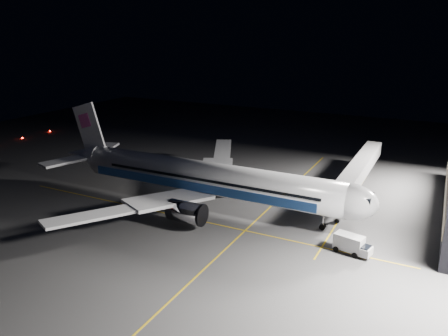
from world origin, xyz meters
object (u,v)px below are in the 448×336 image
baggage_tug (193,169)px  safety_cone_a (212,179)px  safety_cone_c (228,187)px  safety_cone_b (199,194)px  airliner (202,178)px  jet_bridge (357,171)px  service_truck (352,244)px

baggage_tug → safety_cone_a: size_ratio=4.19×
baggage_tug → safety_cone_c: baggage_tug is taller
safety_cone_b → safety_cone_c: size_ratio=0.84×
airliner → jet_bridge: (23.08, 18.06, -0.58)m
baggage_tug → service_truck: bearing=-26.9°
service_truck → baggage_tug: bearing=163.9°
jet_bridge → airliner: bearing=-142.0°
airliner → safety_cone_c: 10.69m
airliner → service_truck: 28.05m
airliner → safety_cone_c: size_ratio=90.69×
safety_cone_a → safety_cone_b: size_ratio=1.12×
airliner → jet_bridge: size_ratio=1.79×
baggage_tug → safety_cone_a: baggage_tug is taller
jet_bridge → safety_cone_b: jet_bridge is taller
baggage_tug → safety_cone_b: 13.56m
airliner → service_truck: size_ratio=11.35×
jet_bridge → safety_cone_a: 28.75m
service_truck → safety_cone_c: bearing=162.8°
baggage_tug → safety_cone_c: (11.27, -5.47, -0.54)m
jet_bridge → safety_cone_b: (-26.11, -14.06, -4.30)m
safety_cone_c → jet_bridge: bearing=20.5°
baggage_tug → safety_cone_b: bearing=-52.6°
jet_bridge → safety_cone_b: 29.96m
service_truck → safety_cone_c: 30.94m
airliner → service_truck: airliner is taller
service_truck → safety_cone_b: service_truck is taller
safety_cone_a → baggage_tug: bearing=158.0°
jet_bridge → safety_cone_a: bearing=-168.8°
baggage_tug → jet_bridge: bearing=6.8°
safety_cone_b → safety_cone_c: (3.37, 5.54, 0.06)m
airliner → baggage_tug: size_ratio=23.01×
safety_cone_b → service_truck: bearing=-18.0°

